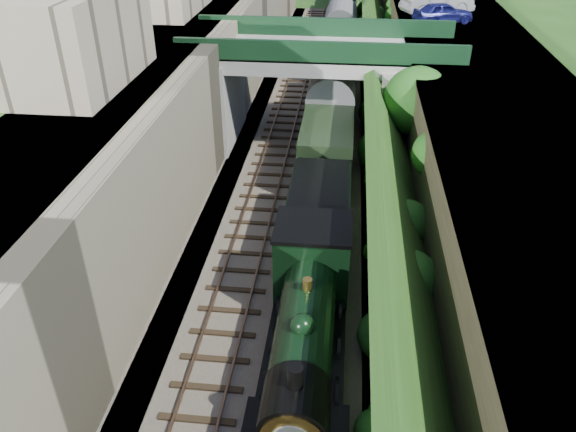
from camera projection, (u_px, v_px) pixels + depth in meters
The scene contains 16 objects.
trackbed at pixel (306, 170), 32.84m from camera, with size 10.00×90.00×0.20m, color #473F38.
retaining_wall at pixel (210, 111), 31.57m from camera, with size 1.00×90.00×7.00m, color #756B56.
street_plateau_left at pixel (149, 109), 31.89m from camera, with size 6.00×90.00×7.00m, color #262628.
street_plateau_right at pixel (481, 129), 30.39m from camera, with size 8.00×90.00×6.25m, color #262628.
embankment_slope at pixel (397, 135), 30.64m from camera, with size 4.44×90.00×6.36m.
track_left at pixel (272, 166), 32.95m from camera, with size 2.50×90.00×0.20m.
track_right at pixel (326, 169), 32.66m from camera, with size 2.50×90.00×0.20m.
road_bridge at pixel (328, 82), 34.06m from camera, with size 16.00×6.40×7.25m.
building_near at pixel (77, 36), 23.97m from camera, with size 4.00×8.00×4.00m, color gray.
tree at pixel (419, 103), 29.45m from camera, with size 3.60×3.80×6.60m.
car_blue at pixel (443, 13), 37.62m from camera, with size 1.61×4.00×1.36m, color navy.
car_silver at pixel (437, 1), 40.04m from camera, with size 1.80×5.17×1.70m, color #A1A1A6.
locomotive at pixel (306, 324), 19.03m from camera, with size 3.10×10.22×3.83m.
tender at pixel (319, 218), 25.41m from camera, with size 2.70×6.00×3.05m.
coach_front at pixel (331, 109), 35.86m from camera, with size 2.90×18.00×3.70m.
coach_middle at pixel (340, 36), 51.78m from camera, with size 2.90×18.00×3.70m.
Camera 1 is at (2.13, -9.33, 15.00)m, focal length 35.00 mm.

